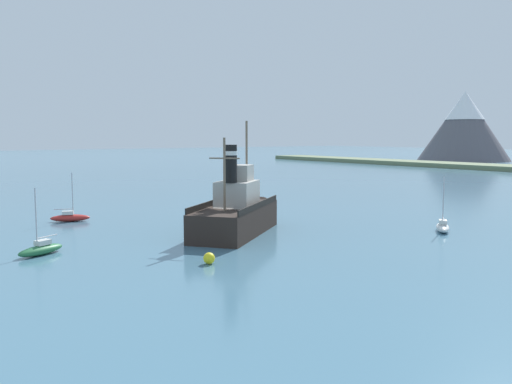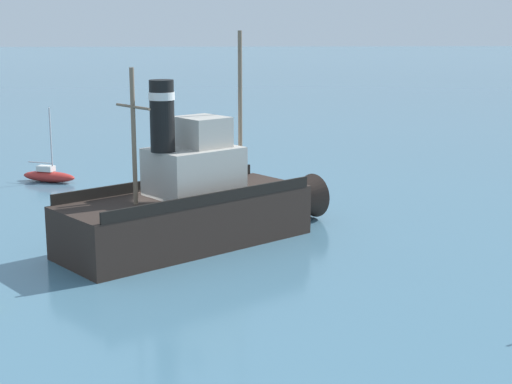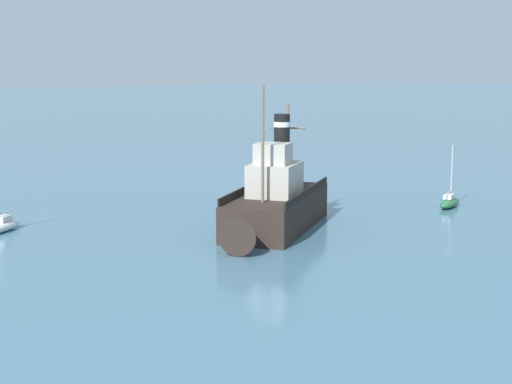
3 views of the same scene
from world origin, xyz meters
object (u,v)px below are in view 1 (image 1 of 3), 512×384
(sailboat_green, at_px, (41,249))
(mooring_buoy, at_px, (209,258))
(sailboat_red, at_px, (70,217))
(sailboat_white, at_px, (443,227))
(old_tugboat, at_px, (238,212))

(sailboat_green, xyz_separation_m, mooring_buoy, (9.50, 8.40, -0.03))
(sailboat_green, bearing_deg, mooring_buoy, 41.46)
(mooring_buoy, bearing_deg, sailboat_red, -175.09)
(sailboat_red, distance_m, sailboat_white, 35.83)
(sailboat_red, distance_m, sailboat_green, 15.56)
(sailboat_red, bearing_deg, old_tugboat, 33.73)
(old_tugboat, xyz_separation_m, sailboat_green, (-0.90, -16.44, -1.40))
(old_tugboat, height_order, sailboat_red, old_tugboat)
(sailboat_green, height_order, mooring_buoy, sailboat_green)
(sailboat_white, height_order, sailboat_green, same)
(old_tugboat, height_order, sailboat_green, old_tugboat)
(sailboat_white, height_order, mooring_buoy, sailboat_white)
(sailboat_white, xyz_separation_m, mooring_buoy, (-1.53, -23.41, -0.03))
(old_tugboat, xyz_separation_m, mooring_buoy, (8.60, -8.04, -1.44))
(old_tugboat, relative_size, sailboat_red, 2.75)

